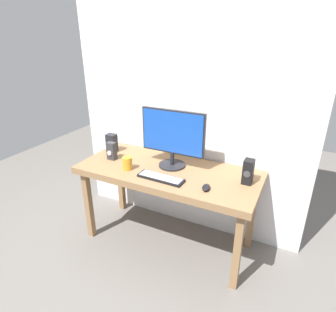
# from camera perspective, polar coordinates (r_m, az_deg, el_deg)

# --- Properties ---
(ground_plane) EXTENTS (6.00, 6.00, 0.00)m
(ground_plane) POSITION_cam_1_polar(r_m,az_deg,el_deg) (2.75, 0.00, -16.34)
(ground_plane) COLOR slate
(wall_back) EXTENTS (2.17, 0.04, 3.00)m
(wall_back) POSITION_cam_1_polar(r_m,az_deg,el_deg) (2.45, 3.97, 17.39)
(wall_back) COLOR silver
(wall_back) RESTS_ON ground_plane
(desk) EXTENTS (1.49, 0.65, 0.72)m
(desk) POSITION_cam_1_polar(r_m,az_deg,el_deg) (2.38, 0.00, -4.23)
(desk) COLOR #936D47
(desk) RESTS_ON ground_plane
(monitor) EXTENTS (0.55, 0.22, 0.48)m
(monitor) POSITION_cam_1_polar(r_m,az_deg,el_deg) (2.32, 0.91, 3.86)
(monitor) COLOR #232328
(monitor) RESTS_ON desk
(keyboard_primary) EXTENTS (0.37, 0.12, 0.02)m
(keyboard_primary) POSITION_cam_1_polar(r_m,az_deg,el_deg) (2.20, -1.44, -4.37)
(keyboard_primary) COLOR black
(keyboard_primary) RESTS_ON desk
(mouse) EXTENTS (0.07, 0.11, 0.03)m
(mouse) POSITION_cam_1_polar(r_m,az_deg,el_deg) (2.08, 7.60, -6.22)
(mouse) COLOR black
(mouse) RESTS_ON desk
(speaker_right) EXTENTS (0.07, 0.09, 0.19)m
(speaker_right) POSITION_cam_1_polar(r_m,az_deg,el_deg) (2.19, 15.66, -3.02)
(speaker_right) COLOR black
(speaker_right) RESTS_ON desk
(speaker_left) EXTENTS (0.09, 0.07, 0.17)m
(speaker_left) POSITION_cam_1_polar(r_m,az_deg,el_deg) (2.72, -11.13, 2.59)
(speaker_left) COLOR #232328
(speaker_left) RESTS_ON desk
(audio_controller) EXTENTS (0.07, 0.07, 0.16)m
(audio_controller) POSITION_cam_1_polar(r_m,az_deg,el_deg) (2.55, -11.15, 0.99)
(audio_controller) COLOR #333338
(audio_controller) RESTS_ON desk
(coffee_mug) EXTENTS (0.08, 0.08, 0.11)m
(coffee_mug) POSITION_cam_1_polar(r_m,az_deg,el_deg) (2.35, -8.08, -1.43)
(coffee_mug) COLOR orange
(coffee_mug) RESTS_ON desk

